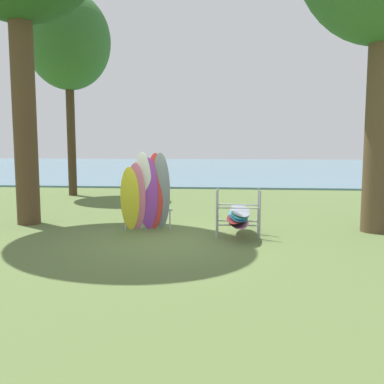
# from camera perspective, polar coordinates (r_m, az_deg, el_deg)

# --- Properties ---
(ground_plane) EXTENTS (80.00, 80.00, 0.00)m
(ground_plane) POSITION_cam_1_polar(r_m,az_deg,el_deg) (10.93, -3.42, -6.54)
(ground_plane) COLOR #566B38
(lake_water) EXTENTS (80.00, 36.00, 0.10)m
(lake_water) POSITION_cam_1_polar(r_m,az_deg,el_deg) (40.68, 2.95, 3.25)
(lake_water) COLOR slate
(lake_water) RESTS_ON ground
(tree_mid_behind) EXTENTS (3.76, 3.76, 9.14)m
(tree_mid_behind) POSITION_cam_1_polar(r_m,az_deg,el_deg) (21.21, -16.01, 18.47)
(tree_mid_behind) COLOR #42301E
(tree_mid_behind) RESTS_ON ground
(leaning_board_pile) EXTENTS (1.44, 1.07, 2.24)m
(leaning_board_pile) POSITION_cam_1_polar(r_m,az_deg,el_deg) (11.99, -6.09, -0.33)
(leaning_board_pile) COLOR yellow
(leaning_board_pile) RESTS_ON ground
(board_storage_rack) EXTENTS (1.15, 2.13, 1.25)m
(board_storage_rack) POSITION_cam_1_polar(r_m,az_deg,el_deg) (11.48, 6.19, -3.11)
(board_storage_rack) COLOR #9EA0A5
(board_storage_rack) RESTS_ON ground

